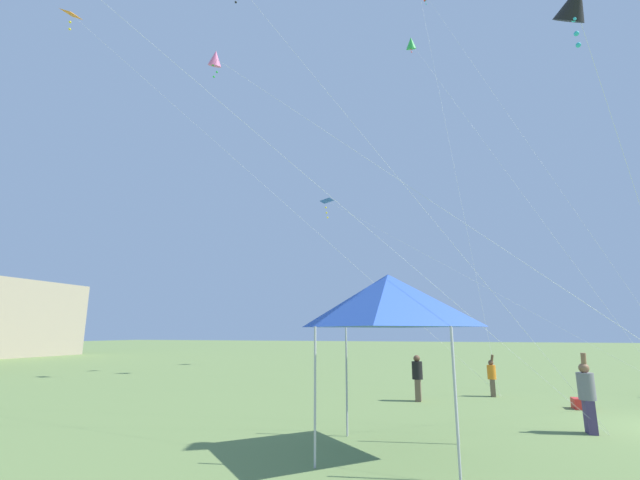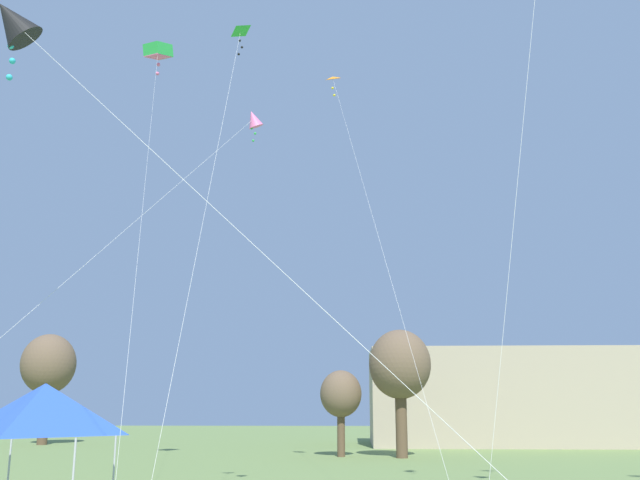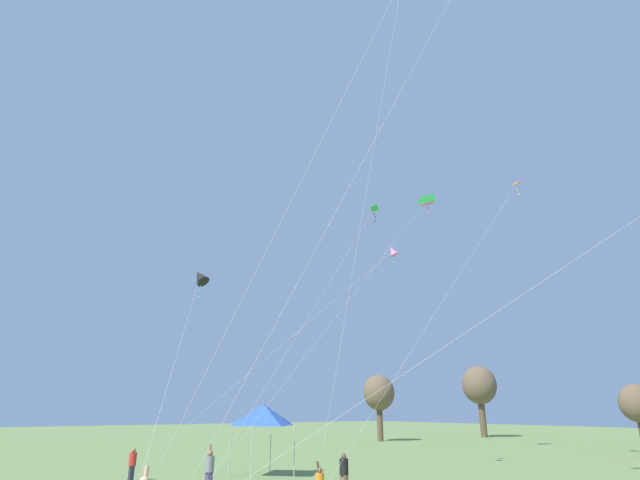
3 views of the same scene
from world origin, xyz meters
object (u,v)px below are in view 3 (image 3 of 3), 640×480
object	(u,v)px
person_red_shirt	(132,463)
kite_pink_diamond_1	(392,252)
kite_green_box_7	(427,201)
kite_black_diamond_3	(200,277)
kite_green_delta_5	(372,213)
kite_orange_delta_4	(515,185)
person_black_shirt	(344,472)
festival_tent	(263,415)
person_grey_shirt	(209,468)

from	to	relation	value
person_red_shirt	kite_pink_diamond_1	world-z (taller)	kite_pink_diamond_1
person_red_shirt	kite_green_box_7	bearing A→B (deg)	61.80
kite_black_diamond_3	kite_pink_diamond_1	bearing A→B (deg)	76.20
kite_green_delta_5	kite_green_box_7	size ratio (longest dim) A/B	0.67
person_red_shirt	kite_pink_diamond_1	distance (m)	20.20
kite_orange_delta_4	kite_green_delta_5	bearing A→B (deg)	-103.63
kite_orange_delta_4	person_black_shirt	bearing A→B (deg)	-86.62
person_black_shirt	kite_black_diamond_3	world-z (taller)	kite_black_diamond_3
person_black_shirt	kite_orange_delta_4	distance (m)	27.63
person_red_shirt	kite_black_diamond_3	xyz separation A→B (m)	(3.06, 1.78, 10.02)
person_red_shirt	kite_pink_diamond_1	xyz separation A→B (m)	(6.10, 14.18, 13.02)
kite_pink_diamond_1	festival_tent	bearing A→B (deg)	-117.34
kite_black_diamond_3	kite_green_delta_5	size ratio (longest dim) A/B	0.68
person_black_shirt	kite_green_box_7	bearing A→B (deg)	-121.79
festival_tent	kite_green_box_7	world-z (taller)	kite_green_box_7
festival_tent	kite_black_diamond_3	bearing A→B (deg)	-80.53
kite_orange_delta_4	kite_green_box_7	size ratio (longest dim) A/B	0.89
kite_orange_delta_4	kite_pink_diamond_1	bearing A→B (deg)	-103.43
person_red_shirt	person_black_shirt	size ratio (longest dim) A/B	0.95
person_grey_shirt	festival_tent	bearing A→B (deg)	-55.51
person_black_shirt	kite_green_box_7	distance (m)	31.82
festival_tent	kite_green_box_7	xyz separation A→B (m)	(-3.51, 19.66, 19.97)
person_black_shirt	kite_orange_delta_4	bearing A→B (deg)	-148.26
festival_tent	kite_green_delta_5	bearing A→B (deg)	60.28
kite_black_diamond_3	person_red_shirt	bearing A→B (deg)	-149.73
person_grey_shirt	kite_green_box_7	bearing A→B (deg)	-76.02
festival_tent	kite_green_delta_5	distance (m)	14.99
kite_orange_delta_4	kite_green_box_7	distance (m)	10.41
kite_black_diamond_3	kite_orange_delta_4	bearing A→B (deg)	76.38
person_black_shirt	kite_orange_delta_4	world-z (taller)	kite_orange_delta_4
kite_pink_diamond_1	kite_green_box_7	distance (m)	17.07
festival_tent	person_black_shirt	world-z (taller)	festival_tent
person_grey_shirt	kite_pink_diamond_1	world-z (taller)	kite_pink_diamond_1
person_red_shirt	person_black_shirt	bearing A→B (deg)	3.16
person_red_shirt	kite_black_diamond_3	bearing A→B (deg)	-0.69
kite_orange_delta_4	person_grey_shirt	bearing A→B (deg)	-97.43
person_red_shirt	kite_orange_delta_4	bearing A→B (deg)	40.04
festival_tent	kite_green_delta_5	world-z (taller)	kite_green_delta_5
festival_tent	kite_black_diamond_3	world-z (taller)	kite_black_diamond_3
person_red_shirt	kite_black_diamond_3	distance (m)	10.62
person_black_shirt	person_grey_shirt	distance (m)	6.39
kite_pink_diamond_1	kite_green_box_7	xyz separation A→B (m)	(-7.37, 12.18, 9.41)
kite_green_box_7	kite_orange_delta_4	bearing A→B (deg)	-3.61
person_red_shirt	kite_orange_delta_4	size ratio (longest dim) A/B	0.07
kite_orange_delta_4	person_red_shirt	bearing A→B (deg)	-109.00
festival_tent	kite_orange_delta_4	distance (m)	26.77
person_black_shirt	person_grey_shirt	world-z (taller)	person_grey_shirt
person_black_shirt	kite_green_delta_5	distance (m)	17.31
person_grey_shirt	person_black_shirt	bearing A→B (deg)	-133.38
person_red_shirt	kite_green_box_7	world-z (taller)	kite_green_box_7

